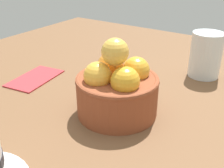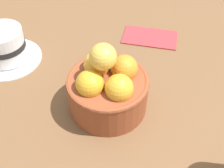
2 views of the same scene
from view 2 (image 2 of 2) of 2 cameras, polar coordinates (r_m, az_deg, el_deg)
ground_plane at (r=56.94cm, az=-0.76°, el=-5.58°), size 112.84×113.16×4.05cm
terracotta_bowl at (r=51.67cm, az=-0.86°, el=-0.63°), size 14.47×14.47×14.09cm
coffee_cup at (r=66.77cm, az=-20.14°, el=6.81°), size 14.50×14.50×7.53cm
folded_napkin at (r=71.49cm, az=7.38°, el=9.09°), size 13.67×9.12×0.60cm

